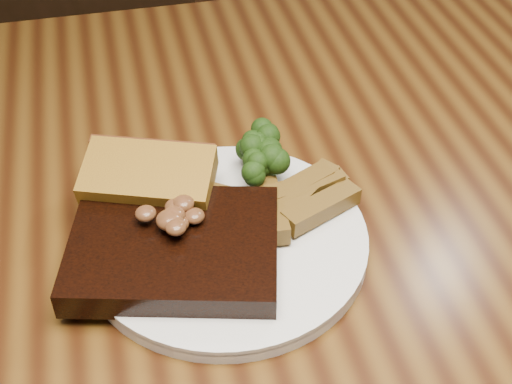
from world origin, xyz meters
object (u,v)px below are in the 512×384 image
dining_table (250,275)px  garlic_bread (151,192)px  chair_far (82,91)px  steak (174,248)px  potato_wedges (299,208)px  plate (227,242)px

dining_table → garlic_bread: garlic_bread is taller
chair_far → steak: 0.77m
garlic_bread → potato_wedges: garlic_bread is taller
dining_table → steak: (-0.08, -0.06, 0.12)m
steak → garlic_bread: (-0.01, 0.08, -0.00)m
chair_far → garlic_bread: chair_far is taller
chair_far → potato_wedges: size_ratio=8.36×
dining_table → steak: bearing=-145.3°
chair_far → plate: chair_far is taller
plate → potato_wedges: potato_wedges is taller
garlic_bread → potato_wedges: bearing=-1.0°
dining_table → plate: bearing=-127.9°
plate → garlic_bread: (-0.06, 0.06, 0.02)m
chair_far → steak: size_ratio=4.93×
dining_table → garlic_bread: (-0.09, 0.02, 0.12)m
dining_table → garlic_bread: 0.15m
garlic_bread → potato_wedges: 0.14m
chair_far → garlic_bread: size_ratio=7.35×
dining_table → steak: steak is taller
steak → plate: bearing=32.3°
steak → potato_wedges: bearing=27.1°
plate → steak: bearing=-162.0°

